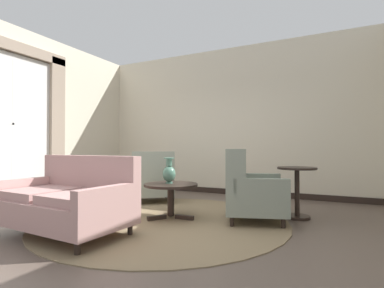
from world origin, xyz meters
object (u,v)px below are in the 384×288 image
(coffee_table, at_px, (171,191))
(side_table, at_px, (297,187))
(armchair_near_sideboard, at_px, (152,180))
(porcelain_vase, at_px, (169,172))
(settee, at_px, (67,201))
(armchair_beside_settee, at_px, (249,190))

(coffee_table, distance_m, side_table, 1.86)
(armchair_near_sideboard, xyz_separation_m, side_table, (2.62, -0.12, 0.04))
(porcelain_vase, relative_size, settee, 0.23)
(coffee_table, relative_size, armchair_beside_settee, 0.74)
(porcelain_vase, height_order, armchair_near_sideboard, armchair_near_sideboard)
(coffee_table, height_order, porcelain_vase, porcelain_vase)
(armchair_near_sideboard, relative_size, armchair_beside_settee, 1.05)
(settee, bearing_deg, armchair_beside_settee, 43.77)
(coffee_table, xyz_separation_m, side_table, (1.65, 0.84, 0.05))
(settee, distance_m, side_table, 3.15)
(coffee_table, xyz_separation_m, porcelain_vase, (-0.03, 0.01, 0.27))
(settee, xyz_separation_m, armchair_beside_settee, (1.82, 1.56, 0.04))
(coffee_table, distance_m, armchair_beside_settee, 1.13)
(side_table, bearing_deg, armchair_beside_settee, -140.70)
(porcelain_vase, bearing_deg, armchair_beside_settee, 18.14)
(armchair_near_sideboard, bearing_deg, coffee_table, 97.76)
(coffee_table, distance_m, porcelain_vase, 0.27)
(side_table, bearing_deg, porcelain_vase, -153.55)
(settee, height_order, side_table, settee)
(coffee_table, height_order, side_table, side_table)
(porcelain_vase, bearing_deg, settee, -120.83)
(settee, bearing_deg, side_table, 43.45)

